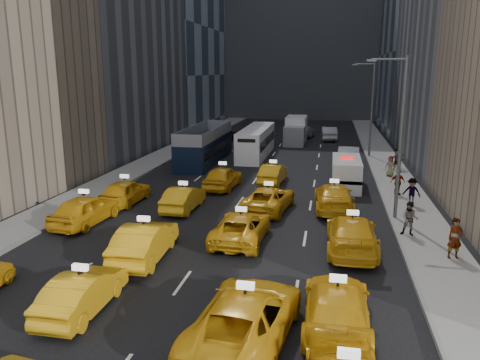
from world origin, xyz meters
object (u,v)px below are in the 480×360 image
(double_decker, at_px, (205,145))
(pedestrian_0, at_px, (455,238))
(box_truck, at_px, (296,130))
(nypd_van, at_px, (346,173))
(city_bus, at_px, (256,142))

(double_decker, xyz_separation_m, pedestrian_0, (16.73, -20.02, -0.54))
(box_truck, relative_size, pedestrian_0, 3.67)
(double_decker, distance_m, box_truck, 14.98)
(box_truck, bearing_deg, double_decker, -115.10)
(nypd_van, xyz_separation_m, box_truck, (-5.19, 20.17, 0.47))
(nypd_van, height_order, pedestrian_0, nypd_van)
(city_bus, bearing_deg, pedestrian_0, -64.65)
(nypd_van, distance_m, pedestrian_0, 13.68)
(city_bus, xyz_separation_m, pedestrian_0, (12.68, -24.18, -0.31))
(city_bus, distance_m, pedestrian_0, 27.30)
(nypd_van, xyz_separation_m, city_bus, (-8.36, 11.20, 0.37))
(nypd_van, bearing_deg, double_decker, 148.24)
(double_decker, height_order, pedestrian_0, double_decker)
(nypd_van, height_order, box_truck, box_truck)
(double_decker, relative_size, box_truck, 1.66)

